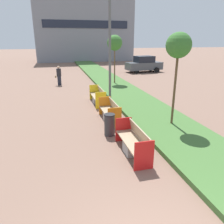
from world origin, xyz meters
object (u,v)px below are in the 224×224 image
bench_red_frame (133,144)px  pedestrian_walking (59,76)px  litter_bin (110,125)px  parked_car_distant (144,64)px  bench_yellow_frame (98,97)px  street_lamp_post (110,21)px  bench_orange_frame (110,113)px  sapling_tree_near (179,47)px  sapling_tree_far (115,43)px

bench_red_frame → pedestrian_walking: (-2.13, 12.63, 0.44)m
litter_bin → parked_car_distant: 18.35m
bench_red_frame → bench_yellow_frame: (0.00, 6.35, 0.00)m
litter_bin → street_lamp_post: 5.97m
parked_car_distant → bench_orange_frame: bearing=-124.4°
sapling_tree_near → sapling_tree_far: size_ratio=0.99×
bench_orange_frame → litter_bin: size_ratio=2.22×
sapling_tree_far → bench_yellow_frame: bearing=-115.0°
litter_bin → sapling_tree_near: size_ratio=0.22×
sapling_tree_near → street_lamp_post: bearing=115.2°
litter_bin → bench_red_frame: bearing=-75.6°
bench_orange_frame → parked_car_distant: bearing=62.2°
litter_bin → sapling_tree_far: 10.81m
bench_red_frame → sapling_tree_near: (2.47, 1.84, 3.09)m
bench_yellow_frame → parked_car_distant: bearing=56.4°
parked_car_distant → street_lamp_post: bearing=-126.9°
pedestrian_walking → street_lamp_post: bearing=-68.1°
sapling_tree_near → pedestrian_walking: (-4.60, 10.79, -2.65)m
parked_car_distant → sapling_tree_near: bearing=-114.8°
sapling_tree_near → parked_car_distant: size_ratio=0.92×
bench_red_frame → litter_bin: (-0.43, 1.67, 0.09)m
bench_red_frame → parked_car_distant: size_ratio=0.48×
pedestrian_walking → sapling_tree_near: bearing=-66.9°
bench_yellow_frame → litter_bin: bearing=-95.2°
street_lamp_post → sapling_tree_far: size_ratio=2.10×
pedestrian_walking → parked_car_distant: size_ratio=0.37×
bench_red_frame → pedestrian_walking: size_ratio=1.30×
bench_orange_frame → street_lamp_post: bearing=76.2°
sapling_tree_near → pedestrian_walking: bearing=113.1°
litter_bin → pedestrian_walking: pedestrian_walking is taller
bench_yellow_frame → parked_car_distant: parked_car_distant is taller
bench_red_frame → parked_car_distant: bearing=66.7°
bench_red_frame → sapling_tree_far: size_ratio=0.51×
bench_red_frame → sapling_tree_near: size_ratio=0.52×
bench_red_frame → pedestrian_walking: bearing=99.6°
bench_yellow_frame → street_lamp_post: street_lamp_post is taller
litter_bin → parked_car_distant: size_ratio=0.21×
street_lamp_post → sapling_tree_far: (1.86, 5.86, -1.23)m
bench_red_frame → bench_orange_frame: (-0.00, 3.30, -0.00)m
street_lamp_post → pedestrian_walking: size_ratio=5.31×
sapling_tree_far → pedestrian_walking: (-4.60, 0.98, -2.61)m
bench_yellow_frame → pedestrian_walking: bearing=108.8°
sapling_tree_near → pedestrian_walking: 12.03m
bench_yellow_frame → sapling_tree_far: sapling_tree_far is taller
bench_orange_frame → sapling_tree_near: size_ratio=0.50×
bench_orange_frame → street_lamp_post: street_lamp_post is taller
litter_bin → bench_yellow_frame: bearing=84.8°
bench_orange_frame → litter_bin: (-0.43, -1.63, 0.09)m
bench_orange_frame → sapling_tree_far: (2.47, 8.36, 3.05)m
bench_yellow_frame → litter_bin: bench_yellow_frame is taller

